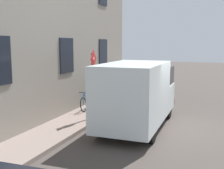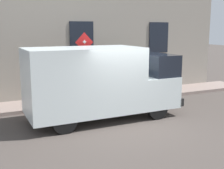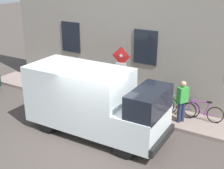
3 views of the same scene
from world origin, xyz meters
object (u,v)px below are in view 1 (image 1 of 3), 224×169
sign_post_stacked (93,74)px  bicycle_green (96,98)px  pedestrian (108,87)px  bicycle_purple (103,95)px  bicycle_blue (88,102)px  delivery_van (138,93)px

sign_post_stacked → bicycle_green: sign_post_stacked is taller
sign_post_stacked → pedestrian: bearing=-81.6°
bicycle_green → sign_post_stacked: bearing=14.8°
bicycle_purple → bicycle_blue: size_ratio=1.00×
sign_post_stacked → bicycle_green: (0.91, -2.25, -1.45)m
sign_post_stacked → bicycle_purple: size_ratio=1.58×
bicycle_green → bicycle_purple: bearing=172.9°
sign_post_stacked → pedestrian: 2.70m
bicycle_blue → pedestrian: bearing=152.2°
delivery_van → bicycle_green: delivery_van is taller
delivery_van → pedestrian: delivery_van is taller
sign_post_stacked → pedestrian: sign_post_stacked is taller
bicycle_purple → bicycle_blue: 1.87m
bicycle_purple → pedestrian: 1.02m
sign_post_stacked → bicycle_green: bearing=-68.1°
delivery_van → bicycle_purple: 4.42m
delivery_van → bicycle_blue: bearing=62.4°
bicycle_green → delivery_van: bearing=43.0°
bicycle_green → bicycle_blue: same height
bicycle_green → pedestrian: pedestrian is taller
delivery_van → pedestrian: (2.28, -2.63, -0.26)m
bicycle_blue → delivery_van: bearing=59.3°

